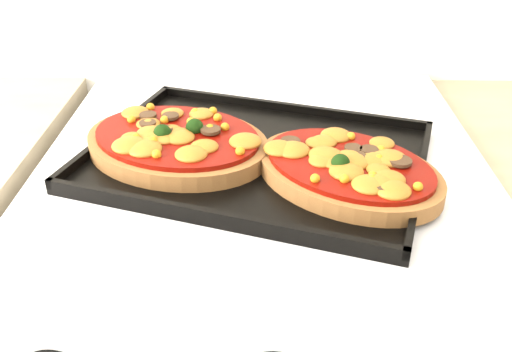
# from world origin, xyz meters

# --- Properties ---
(baking_tray) EXTENTS (0.49, 0.42, 0.02)m
(baking_tray) POSITION_xyz_m (0.02, 1.67, 0.92)
(baking_tray) COLOR black
(baking_tray) RESTS_ON stove
(pizza_left) EXTENTS (0.30, 0.27, 0.04)m
(pizza_left) POSITION_xyz_m (-0.09, 1.68, 0.94)
(pizza_left) COLOR olive
(pizza_left) RESTS_ON baking_tray
(pizza_right) EXTENTS (0.29, 0.28, 0.03)m
(pizza_right) POSITION_xyz_m (0.13, 1.61, 0.94)
(pizza_right) COLOR olive
(pizza_right) RESTS_ON baking_tray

